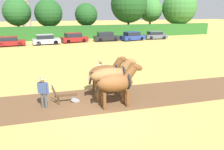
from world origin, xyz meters
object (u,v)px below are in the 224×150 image
tree_center_right (129,4)px  draft_horse_trail_left (106,72)px  farmer_at_plow (43,90)px  farmer_beside_team (100,70)px  tree_far_right (179,8)px  parked_car_far_right (155,35)px  tree_center_left (49,13)px  tree_right (150,10)px  parked_car_left (10,41)px  parked_car_center_right (106,37)px  parked_car_center_left (46,40)px  tree_left (17,12)px  draft_horse_lead_right (111,75)px  plow (68,97)px  tree_center (86,15)px  draft_horse_lead_left (117,83)px  parked_car_right (132,36)px  parked_car_center (74,38)px

tree_center_right → draft_horse_trail_left: tree_center_right is taller
farmer_at_plow → farmer_beside_team: 5.04m
tree_far_right → parked_car_far_right: bearing=-144.7°
tree_center_left → tree_right: tree_right is taller
parked_car_left → parked_car_center_right: 15.17m
tree_center_left → draft_horse_trail_left: (1.29, -31.23, -3.36)m
parked_car_center_left → tree_right: bearing=17.7°
tree_left → tree_far_right: (33.46, -0.97, 0.96)m
tree_center_right → parked_car_left: 24.13m
draft_horse_lead_right → plow: size_ratio=1.93×
tree_center → tree_center_right: bearing=-3.5°
tree_far_right → draft_horse_trail_left: bearing=-131.3°
tree_left → parked_car_left: size_ratio=1.75×
farmer_at_plow → parked_car_center_left: (1.32, 24.16, -0.23)m
tree_center → parked_car_far_right: (11.31, -7.48, -3.63)m
plow → tree_right: bearing=58.9°
draft_horse_lead_right → tree_left: bearing=105.3°
draft_horse_trail_left → farmer_beside_team: 1.88m
parked_car_center_left → draft_horse_lead_right: bearing=-88.9°
tree_center → parked_car_far_right: 14.04m
tree_far_right → tree_center_left: bearing=178.4°
parked_car_center_right → parked_car_far_right: parked_car_center_right is taller
tree_right → draft_horse_lead_right: (-20.72, -33.59, -3.88)m
farmer_at_plow → parked_car_far_right: (20.91, 24.86, -0.28)m
parked_car_center_right → parked_car_left: bearing=-175.4°
parked_car_center_left → draft_horse_lead_left: bearing=-89.3°
tree_far_right → parked_car_left: size_ratio=2.29×
draft_horse_trail_left → parked_car_right: bearing=65.9°
draft_horse_trail_left → parked_car_center: draft_horse_trail_left is taller
tree_center_left → parked_car_right: size_ratio=1.58×
tree_center → parked_car_left: bearing=-148.5°
tree_center_right → tree_right: bearing=17.3°
plow → farmer_beside_team: farmer_beside_team is taller
tree_center → plow: size_ratio=4.39×
tree_center → tree_far_right: (20.94, -0.65, 1.45)m
tree_far_right → parked_car_left: bearing=-167.6°
draft_horse_trail_left → parked_car_right: size_ratio=0.58×
parked_car_center_left → draft_horse_trail_left: bearing=-88.4°
parked_car_right → plow: bearing=-131.9°
tree_left → parked_car_center_right: (14.29, -7.60, -4.10)m
tree_right → draft_horse_lead_left: size_ratio=2.99×
tree_center_right → farmer_beside_team: tree_center_right is taller
tree_center_right → draft_horse_lead_left: (-14.72, -32.84, -5.02)m
draft_horse_lead_left → tree_center_left: bearing=95.6°
tree_far_right → draft_horse_trail_left: (-26.71, -30.44, -4.51)m
plow → parked_car_center_right: 26.77m
tree_far_right → parked_car_center_left: size_ratio=2.25×
tree_far_right → draft_horse_trail_left: size_ratio=3.60×
plow → parked_car_left: 24.40m
draft_horse_lead_left → parked_car_center_left: bearing=99.1°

